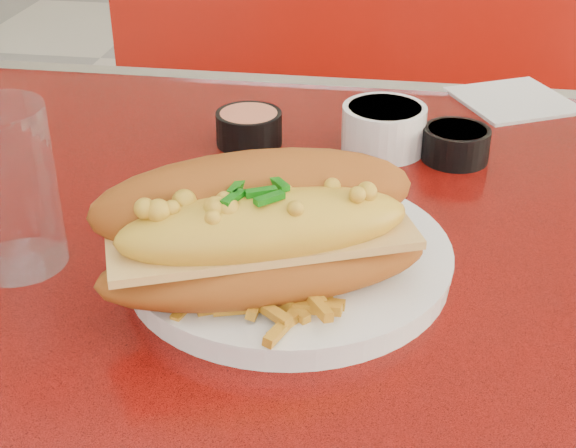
# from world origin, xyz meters

# --- Properties ---
(diner_table) EXTENTS (1.23, 0.83, 0.77)m
(diner_table) POSITION_xyz_m (0.00, 0.00, 0.61)
(diner_table) COLOR red
(diner_table) RESTS_ON ground
(booth_bench_far) EXTENTS (1.20, 0.51, 0.90)m
(booth_bench_far) POSITION_xyz_m (0.00, 0.81, 0.29)
(booth_bench_far) COLOR #9C140A
(booth_bench_far) RESTS_ON ground
(dinner_plate) EXTENTS (0.28, 0.28, 0.02)m
(dinner_plate) POSITION_xyz_m (-0.09, -0.02, 0.78)
(dinner_plate) COLOR white
(dinner_plate) RESTS_ON diner_table
(mac_hoagie) EXTENTS (0.26, 0.19, 0.10)m
(mac_hoagie) POSITION_xyz_m (-0.10, -0.07, 0.83)
(mac_hoagie) COLOR #A05319
(mac_hoagie) RESTS_ON dinner_plate
(fries_pile) EXTENTS (0.13, 0.12, 0.03)m
(fries_pile) POSITION_xyz_m (-0.10, -0.09, 0.80)
(fries_pile) COLOR gold
(fries_pile) RESTS_ON dinner_plate
(fork) EXTENTS (0.06, 0.15, 0.00)m
(fork) POSITION_xyz_m (-0.04, -0.04, 0.79)
(fork) COLOR #B8B8BD
(fork) RESTS_ON dinner_plate
(gravy_ramekin) EXTENTS (0.11, 0.11, 0.05)m
(gravy_ramekin) POSITION_xyz_m (-0.03, 0.21, 0.80)
(gravy_ramekin) COLOR white
(gravy_ramekin) RESTS_ON diner_table
(sauce_cup_left) EXTENTS (0.07, 0.07, 0.03)m
(sauce_cup_left) POSITION_xyz_m (-0.17, 0.21, 0.79)
(sauce_cup_left) COLOR black
(sauce_cup_left) RESTS_ON diner_table
(sauce_cup_right) EXTENTS (0.08, 0.08, 0.03)m
(sauce_cup_right) POSITION_xyz_m (0.04, 0.20, 0.79)
(sauce_cup_right) COLOR black
(sauce_cup_right) RESTS_ON diner_table
(water_tumbler) EXTENTS (0.08, 0.08, 0.13)m
(water_tumbler) POSITION_xyz_m (-0.31, -0.05, 0.84)
(water_tumbler) COLOR silver
(water_tumbler) RESTS_ON diner_table
(paper_napkin) EXTENTS (0.16, 0.16, 0.00)m
(paper_napkin) POSITION_xyz_m (0.12, 0.37, 0.77)
(paper_napkin) COLOR silver
(paper_napkin) RESTS_ON diner_table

